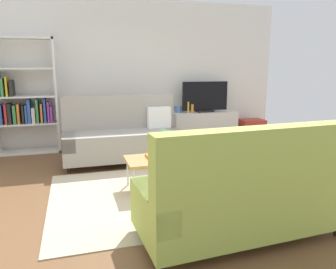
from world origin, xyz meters
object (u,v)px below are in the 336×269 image
(coffee_table, at_px, (168,159))
(bottle_1, at_px, (192,108))
(bookshelf, at_px, (24,101))
(tv_console, at_px, (204,127))
(vase_0, at_px, (178,109))
(storage_trunk, at_px, (251,129))
(tv, at_px, (205,97))
(couch_beige, at_px, (122,136))
(couch_green, at_px, (242,193))
(bottle_0, at_px, (188,107))
(potted_plant, at_px, (166,143))
(table_book_0, at_px, (155,155))

(coffee_table, xyz_separation_m, bottle_1, (1.24, 2.43, 0.34))
(bookshelf, bearing_deg, tv_console, -0.32)
(tv_console, xyz_separation_m, bookshelf, (-3.53, 0.02, 0.65))
(vase_0, distance_m, bottle_1, 0.30)
(tv_console, bearing_deg, vase_0, 175.07)
(storage_trunk, height_order, vase_0, vase_0)
(storage_trunk, distance_m, bottle_1, 1.48)
(tv_console, xyz_separation_m, tv, (0.00, -0.02, 0.63))
(couch_beige, height_order, storage_trunk, couch_beige)
(couch_green, relative_size, bottle_1, 10.90)
(tv_console, distance_m, bottle_0, 0.58)
(vase_0, bearing_deg, couch_beige, -140.55)
(potted_plant, xyz_separation_m, vase_0, (0.99, 2.55, 0.08))
(tv, height_order, bottle_1, tv)
(table_book_0, bearing_deg, couch_green, -73.66)
(bookshelf, relative_size, potted_plant, 5.60)
(couch_beige, bearing_deg, vase_0, -140.68)
(couch_beige, bearing_deg, potted_plant, 103.24)
(tv, xyz_separation_m, table_book_0, (-1.68, -2.36, -0.52))
(couch_green, distance_m, vase_0, 4.01)
(couch_green, xyz_separation_m, bookshelf, (-2.29, 3.91, 0.53))
(couch_green, bearing_deg, bottle_0, 74.27)
(bookshelf, height_order, bottle_1, bookshelf)
(coffee_table, xyz_separation_m, table_book_0, (-0.15, 0.09, 0.04))
(potted_plant, height_order, bottle_0, bottle_0)
(couch_beige, distance_m, vase_0, 1.75)
(coffee_table, bearing_deg, table_book_0, 150.03)
(bottle_0, bearing_deg, vase_0, 155.70)
(couch_green, height_order, coffee_table, couch_green)
(bookshelf, relative_size, bottle_0, 9.06)
(bottle_1, bearing_deg, tv, 3.94)
(couch_beige, bearing_deg, table_book_0, 99.87)
(couch_green, xyz_separation_m, vase_0, (0.66, 3.94, 0.26))
(couch_beige, height_order, potted_plant, couch_beige)
(bottle_0, bearing_deg, coffee_table, -115.31)
(potted_plant, height_order, vase_0, potted_plant)
(coffee_table, height_order, bookshelf, bookshelf)
(couch_beige, bearing_deg, tv, -151.87)
(tv_console, xyz_separation_m, storage_trunk, (1.10, -0.10, -0.10))
(bottle_0, xyz_separation_m, bottle_1, (0.09, 0.00, -0.03))
(coffee_table, xyz_separation_m, vase_0, (0.95, 2.52, 0.31))
(potted_plant, bearing_deg, bottle_1, 62.46)
(vase_0, bearing_deg, tv, -6.88)
(bottle_1, bearing_deg, couch_beige, -148.15)
(tv, relative_size, bottle_1, 5.61)
(couch_beige, height_order, tv, tv)
(vase_0, bearing_deg, potted_plant, -111.28)
(bottle_0, bearing_deg, storage_trunk, -2.32)
(couch_green, relative_size, vase_0, 13.95)
(storage_trunk, distance_m, bottle_0, 1.58)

